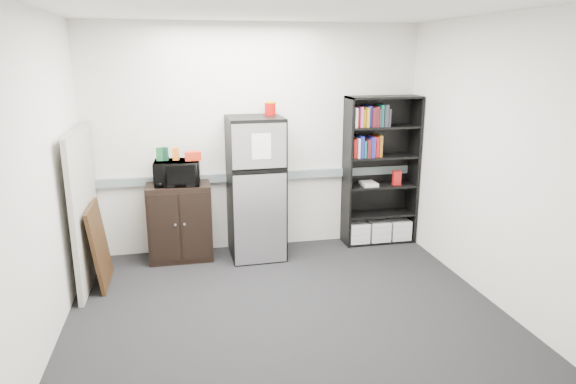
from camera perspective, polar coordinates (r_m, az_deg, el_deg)
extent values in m
plane|color=black|center=(4.98, -0.24, -12.89)|extent=(4.00, 4.00, 0.00)
cube|color=silver|center=(6.20, -3.55, 5.89)|extent=(4.00, 0.02, 2.70)
cube|color=silver|center=(5.28, 21.56, 3.27)|extent=(0.02, 3.50, 2.70)
cube|color=silver|center=(4.56, -25.72, 1.10)|extent=(0.02, 3.50, 2.70)
cube|color=white|center=(4.42, -0.28, 19.83)|extent=(4.00, 3.50, 0.02)
cube|color=gray|center=(6.26, -3.44, 1.78)|extent=(3.92, 0.05, 0.10)
cube|color=white|center=(6.13, -6.84, 7.59)|extent=(0.14, 0.00, 0.10)
cube|color=black|center=(6.35, 6.57, 2.13)|extent=(0.02, 0.34, 1.85)
cube|color=black|center=(6.68, 13.72, 2.43)|extent=(0.02, 0.34, 1.85)
cube|color=black|center=(6.65, 9.72, 2.59)|extent=(0.90, 0.02, 1.85)
cube|color=black|center=(6.37, 10.62, 10.32)|extent=(0.90, 0.34, 0.02)
cube|color=black|center=(6.75, 9.88, -5.22)|extent=(0.85, 0.32, 0.03)
cube|color=black|center=(6.64, 10.02, -2.39)|extent=(0.85, 0.32, 0.03)
cube|color=black|center=(6.54, 10.16, 0.71)|extent=(0.85, 0.32, 0.02)
cube|color=black|center=(6.46, 10.31, 3.89)|extent=(0.85, 0.32, 0.02)
cube|color=black|center=(6.40, 10.47, 7.14)|extent=(0.85, 0.32, 0.02)
cube|color=silver|center=(6.60, 7.66, -4.34)|extent=(0.25, 0.30, 0.25)
cube|color=silver|center=(6.70, 9.93, -4.15)|extent=(0.25, 0.30, 0.25)
cube|color=silver|center=(6.80, 12.12, -3.96)|extent=(0.25, 0.30, 0.25)
cube|color=#A49F91|center=(5.69, -21.69, -1.67)|extent=(0.05, 1.30, 1.60)
cube|color=#B2B2B7|center=(5.53, -22.49, 6.40)|extent=(0.06, 1.30, 0.02)
cube|color=black|center=(6.11, -11.92, -3.24)|extent=(0.72, 0.45, 0.90)
cube|color=black|center=(5.90, -13.59, -4.01)|extent=(0.33, 0.01, 0.79)
cube|color=black|center=(5.89, -10.22, -3.84)|extent=(0.33, 0.01, 0.79)
cylinder|color=#B2B2B7|center=(5.86, -12.42, -3.58)|extent=(0.02, 0.02, 0.02)
cylinder|color=#B2B2B7|center=(5.86, -11.44, -3.53)|extent=(0.02, 0.02, 0.02)
imported|color=black|center=(5.94, -12.22, 2.11)|extent=(0.52, 0.37, 0.28)
cube|color=#185429|center=(5.93, -14.10, 4.10)|extent=(0.07, 0.05, 0.15)
cube|color=#0B3323|center=(5.93, -13.52, 4.13)|extent=(0.08, 0.06, 0.15)
cube|color=orange|center=(5.93, -12.36, 4.15)|extent=(0.07, 0.06, 0.14)
cube|color=red|center=(5.88, -10.51, 3.97)|extent=(0.18, 0.11, 0.10)
cube|color=black|center=(5.99, -3.59, 0.37)|extent=(0.64, 0.64, 1.64)
cube|color=silver|center=(5.56, -3.20, 5.10)|extent=(0.60, 0.04, 0.49)
cube|color=silver|center=(5.76, -3.08, -3.10)|extent=(0.60, 0.04, 1.05)
cube|color=black|center=(5.60, -3.14, 2.27)|extent=(0.60, 0.02, 0.03)
cube|color=white|center=(5.55, -2.97, 5.08)|extent=(0.21, 0.01, 0.28)
cube|color=black|center=(5.84, -3.73, 8.25)|extent=(0.64, 0.64, 0.02)
cylinder|color=#AC0807|center=(5.98, -2.00, 9.29)|extent=(0.13, 0.13, 0.16)
cylinder|color=gold|center=(5.97, -2.01, 10.14)|extent=(0.13, 0.13, 0.02)
cube|color=black|center=(5.67, -20.22, -5.55)|extent=(0.14, 0.66, 0.85)
cube|color=beige|center=(5.67, -20.01, -5.54)|extent=(0.09, 0.56, 0.72)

